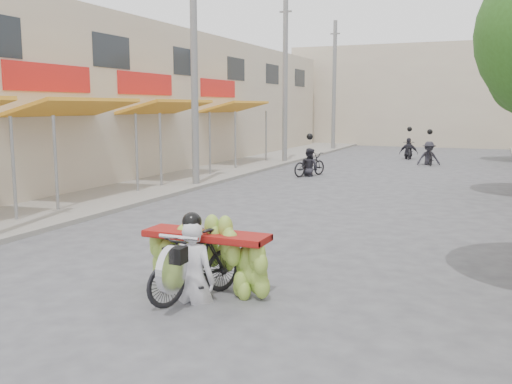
% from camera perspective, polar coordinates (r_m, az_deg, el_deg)
% --- Properties ---
extents(ground, '(120.00, 120.00, 0.00)m').
position_cam_1_polar(ground, '(7.22, -14.47, -14.37)').
color(ground, '#55555A').
rests_on(ground, ground).
extents(sidewalk_left, '(4.00, 60.00, 0.12)m').
position_cam_1_polar(sidewalk_left, '(23.25, -5.91, 1.82)').
color(sidewalk_left, gray).
rests_on(sidewalk_left, ground).
extents(shophouse_row_left, '(9.77, 40.00, 6.00)m').
position_cam_1_polar(shophouse_row_left, '(25.07, -17.34, 8.71)').
color(shophouse_row_left, '#C1B198').
rests_on(shophouse_row_left, ground).
extents(far_building, '(20.00, 6.00, 7.00)m').
position_cam_1_polar(far_building, '(43.45, 17.59, 9.15)').
color(far_building, '#C1B198').
rests_on(far_building, ground).
extents(utility_pole_mid, '(0.60, 0.24, 8.00)m').
position_cam_1_polar(utility_pole_mid, '(19.73, -6.19, 12.16)').
color(utility_pole_mid, slate).
rests_on(utility_pole_mid, ground).
extents(utility_pole_far, '(0.60, 0.24, 8.00)m').
position_cam_1_polar(utility_pole_far, '(27.95, 2.93, 11.13)').
color(utility_pole_far, slate).
rests_on(utility_pole_far, ground).
extents(utility_pole_back, '(0.60, 0.24, 8.00)m').
position_cam_1_polar(utility_pole_back, '(36.53, 7.82, 10.47)').
color(utility_pole_back, slate).
rests_on(utility_pole_back, ground).
extents(banana_motorbike, '(2.20, 1.87, 2.20)m').
position_cam_1_polar(banana_motorbike, '(8.37, -5.72, -5.68)').
color(banana_motorbike, black).
rests_on(banana_motorbike, ground).
extents(bg_motorbike_a, '(1.23, 1.77, 1.95)m').
position_cam_1_polar(bg_motorbike_a, '(22.89, 5.36, 3.43)').
color(bg_motorbike_a, black).
rests_on(bg_motorbike_a, ground).
extents(bg_motorbike_b, '(1.17, 1.80, 1.95)m').
position_cam_1_polar(bg_motorbike_b, '(28.27, 16.93, 4.29)').
color(bg_motorbike_b, black).
rests_on(bg_motorbike_b, ground).
extents(bg_motorbike_c, '(1.05, 1.65, 1.95)m').
position_cam_1_polar(bg_motorbike_c, '(31.25, 15.05, 4.67)').
color(bg_motorbike_c, black).
rests_on(bg_motorbike_c, ground).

